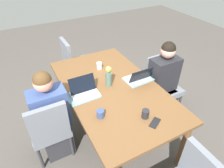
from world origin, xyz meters
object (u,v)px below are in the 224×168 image
Objects in this scene: chair_near_left_mid at (49,128)px; chair_head_left_right_near at (74,61)px; coffee_mug_near_left at (145,114)px; coffee_mug_near_right at (100,114)px; flower_vase at (109,75)px; dining_table at (112,92)px; chair_far_left_near at (161,82)px; person_near_left_mid at (53,120)px; phone_black at (155,123)px; laptop_near_left_mid at (84,91)px; laptop_far_left_near at (138,78)px; person_far_left_near at (162,84)px; coffee_mug_centre_left at (99,66)px.

chair_near_left_mid is 1.00× the size of chair_head_left_right_near.
coffee_mug_near_left is 0.46m from coffee_mug_near_right.
chair_head_left_right_near is at bearing -176.72° from flower_vase.
chair_head_left_right_near reaches higher than dining_table.
chair_near_left_mid is at bearing -86.55° from chair_far_left_near.
person_near_left_mid is 7.97× the size of phone_black.
person_near_left_mid is 12.67× the size of coffee_mug_near_left.
dining_table is 5.96× the size of laptop_near_left_mid.
flower_vase is 0.86× the size of laptop_far_left_near.
coffee_mug_near_left is at bearing -50.67° from chair_far_left_near.
laptop_near_left_mid reaches higher than phone_black.
coffee_mug_near_right is (0.37, -1.16, 0.27)m from person_far_left_near.
chair_near_left_mid is at bearing -89.29° from laptop_far_left_near.
laptop_near_left_mid is 3.41× the size of coffee_mug_centre_left.
chair_far_left_near is at bearing 38.13° from chair_head_left_right_near.
laptop_far_left_near is 0.66m from coffee_mug_near_left.
coffee_mug_near_right is (-0.22, -0.41, -0.00)m from coffee_mug_near_left.
chair_near_left_mid is at bearing -38.76° from person_near_left_mid.
coffee_mug_centre_left is (-0.52, 0.89, 0.30)m from chair_near_left_mid.
phone_black is at bearing 8.76° from flower_vase.
person_far_left_near is 1.66m from chair_near_left_mid.
person_near_left_mid is 1.09m from coffee_mug_near_left.
laptop_far_left_near is 3.41× the size of coffee_mug_centre_left.
phone_black is at bearing 8.21° from dining_table.
person_near_left_mid is at bearing -91.64° from person_far_left_near.
chair_head_left_right_near is at bearing -160.93° from laptop_far_left_near.
laptop_far_left_near is (0.06, 1.15, 0.27)m from person_near_left_mid.
flower_vase is (-0.03, 0.76, 0.38)m from person_near_left_mid.
coffee_mug_near_left is at bearing 61.50° from coffee_mug_near_right.
phone_black is (0.76, 0.88, 0.23)m from person_near_left_mid.
flower_vase is (-0.00, -0.90, 0.41)m from chair_far_left_near.
person_near_left_mid is (0.03, -1.66, 0.03)m from chair_far_left_near.
person_far_left_near reaches higher than flower_vase.
coffee_mug_near_right is at bearing -118.50° from coffee_mug_near_left.
coffee_mug_near_right is at bearing -35.85° from flower_vase.
dining_table is 0.74m from phone_black.
laptop_far_left_near reaches higher than laptop_near_left_mid.
person_far_left_near is (0.07, -0.06, 0.03)m from chair_far_left_near.
phone_black is (0.33, 0.45, -0.04)m from coffee_mug_near_right.
coffee_mug_near_right is (0.45, -1.22, 0.30)m from chair_far_left_near.
person_far_left_near is 0.92m from flower_vase.
laptop_near_left_mid reaches higher than coffee_mug_centre_left.
person_far_left_near is at bearing -38.76° from chair_far_left_near.
laptop_near_left_mid is at bearing 90.73° from person_near_left_mid.
phone_black is (0.68, 0.94, 0.26)m from chair_near_left_mid.
coffee_mug_near_right is (0.36, -0.71, -0.00)m from laptop_far_left_near.
coffee_mug_near_right is at bearing -41.08° from dining_table.
dining_table is 2.12× the size of chair_head_left_right_near.
chair_head_left_right_near reaches higher than coffee_mug_near_right.
laptop_far_left_near reaches higher than chair_near_left_mid.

